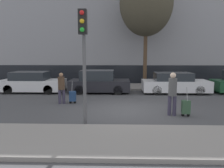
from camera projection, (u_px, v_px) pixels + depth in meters
ground_plane at (129, 110)px, 10.00m from camera, size 80.00×80.00×0.00m
sidewalk_near at (135, 140)px, 6.28m from camera, size 28.00×2.50×0.12m
sidewalk_far at (125, 86)px, 16.93m from camera, size 28.00×3.00×0.12m
building_facade at (124, 6)px, 19.42m from camera, size 28.00×2.51×13.71m
parked_car_0 at (32, 83)px, 14.66m from camera, size 4.16×1.83×1.38m
parked_car_1 at (99, 82)px, 14.53m from camera, size 3.96×1.85×1.49m
parked_car_2 at (175, 83)px, 14.29m from camera, size 4.28×1.74×1.35m
pedestrian_left at (61, 86)px, 11.13m from camera, size 0.35×0.34×1.60m
trolley_left at (73, 96)px, 11.29m from camera, size 0.34×0.29×1.18m
pedestrian_right at (172, 91)px, 8.95m from camera, size 0.34×0.34×1.79m
trolley_right at (186, 107)px, 8.89m from camera, size 0.34×0.29×1.21m
traffic_light at (83, 45)px, 7.34m from camera, size 0.28×0.47×3.98m
parked_bicycle at (164, 81)px, 16.64m from camera, size 1.77×0.06×0.96m
bare_tree_near_crossing at (146, 3)px, 15.91m from camera, size 3.90×3.90×8.50m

